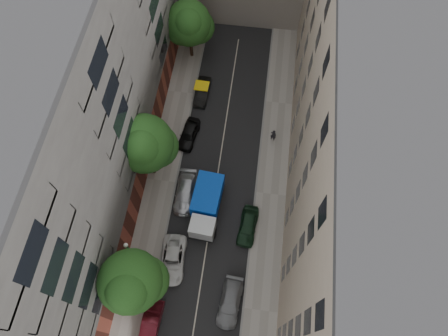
% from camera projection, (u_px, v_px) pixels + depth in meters
% --- Properties ---
extents(ground, '(120.00, 120.00, 0.00)m').
position_uv_depth(ground, '(216.00, 188.00, 39.79)').
color(ground, '#4C4C49').
rests_on(ground, ground).
extents(road_surface, '(8.00, 44.00, 0.02)m').
position_uv_depth(road_surface, '(216.00, 188.00, 39.78)').
color(road_surface, black).
rests_on(road_surface, ground).
extents(sidewalk_left, '(3.00, 44.00, 0.15)m').
position_uv_depth(sidewalk_left, '(161.00, 181.00, 40.04)').
color(sidewalk_left, gray).
rests_on(sidewalk_left, ground).
extents(sidewalk_right, '(3.00, 44.00, 0.15)m').
position_uv_depth(sidewalk_right, '(271.00, 194.00, 39.40)').
color(sidewalk_right, gray).
rests_on(sidewalk_right, ground).
extents(building_left, '(8.00, 44.00, 20.00)m').
position_uv_depth(building_left, '(75.00, 120.00, 31.46)').
color(building_left, '#484643').
rests_on(building_left, ground).
extents(building_right, '(8.00, 44.00, 20.00)m').
position_uv_depth(building_right, '(357.00, 153.00, 30.18)').
color(building_right, tan).
rests_on(building_right, ground).
extents(tarp_truck, '(2.78, 6.18, 2.78)m').
position_uv_depth(tarp_truck, '(206.00, 205.00, 37.33)').
color(tarp_truck, black).
rests_on(tarp_truck, ground).
extents(car_left_1, '(1.64, 4.13, 1.34)m').
position_uv_depth(car_left_1, '(151.00, 324.00, 33.54)').
color(car_left_1, '#4A0E16').
rests_on(car_left_1, ground).
extents(car_left_2, '(2.42, 4.79, 1.30)m').
position_uv_depth(car_left_2, '(173.00, 260.00, 35.96)').
color(car_left_2, silver).
rests_on(car_left_2, ground).
extents(car_left_3, '(1.98, 4.71, 1.36)m').
position_uv_depth(car_left_3, '(185.00, 193.00, 38.81)').
color(car_left_3, '#B5B6BA').
rests_on(car_left_3, ground).
extents(car_left_4, '(2.17, 4.19, 1.36)m').
position_uv_depth(car_left_4, '(189.00, 134.00, 41.75)').
color(car_left_4, black).
rests_on(car_left_4, ground).
extents(car_left_5, '(1.52, 4.02, 1.31)m').
position_uv_depth(car_left_5, '(202.00, 92.00, 44.19)').
color(car_left_5, black).
rests_on(car_left_5, ground).
extents(car_right_1, '(2.14, 4.52, 1.27)m').
position_uv_depth(car_right_1, '(230.00, 303.00, 34.34)').
color(car_right_1, slate).
rests_on(car_right_1, ground).
extents(car_right_2, '(1.97, 4.18, 1.38)m').
position_uv_depth(car_right_2, '(248.00, 226.00, 37.32)').
color(car_right_2, black).
rests_on(car_right_2, ground).
extents(tree_near, '(5.19, 4.91, 8.72)m').
position_uv_depth(tree_near, '(132.00, 283.00, 29.80)').
color(tree_near, '#382619').
rests_on(tree_near, sidewalk_left).
extents(tree_mid, '(5.62, 5.39, 8.51)m').
position_uv_depth(tree_mid, '(145.00, 146.00, 35.36)').
color(tree_mid, '#382619').
rests_on(tree_mid, sidewalk_left).
extents(tree_far, '(5.21, 4.92, 7.40)m').
position_uv_depth(tree_far, '(189.00, 25.00, 42.83)').
color(tree_far, '#382619').
rests_on(tree_far, sidewalk_left).
extents(lamp_post, '(0.36, 0.36, 6.60)m').
position_uv_depth(lamp_post, '(132.00, 253.00, 32.65)').
color(lamp_post, '#17502F').
rests_on(lamp_post, sidewalk_left).
extents(pedestrian, '(0.71, 0.58, 1.67)m').
position_uv_depth(pedestrian, '(273.00, 135.00, 41.33)').
color(pedestrian, black).
rests_on(pedestrian, sidewalk_right).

